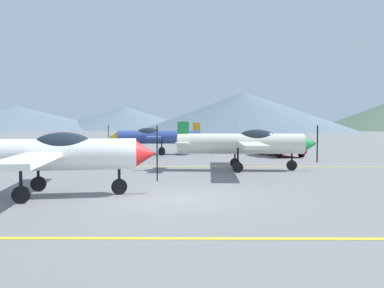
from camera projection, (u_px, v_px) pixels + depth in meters
ground_plane at (178, 198)px, 11.89m from camera, size 400.00×400.00×0.00m
apron_line_near at (169, 239)px, 7.68m from camera, size 80.00×0.16×0.01m
apron_line_far at (185, 167)px, 20.83m from camera, size 80.00×0.16×0.01m
airplane_near at (45, 154)px, 12.11m from camera, size 7.24×8.29×2.48m
airplane_mid at (246, 143)px, 19.12m from camera, size 7.17×8.26×2.48m
airplane_far at (156, 137)px, 29.16m from camera, size 7.21×8.29×2.48m
car_sedan at (281, 145)px, 27.84m from camera, size 2.91×4.63×1.62m
hill_left at (15, 118)px, 160.89m from camera, size 86.40×86.40×10.42m
hill_centerleft at (125, 118)px, 170.06m from camera, size 68.21×68.21×10.24m
hill_centerright at (244, 112)px, 133.72m from camera, size 76.14×76.14×13.69m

